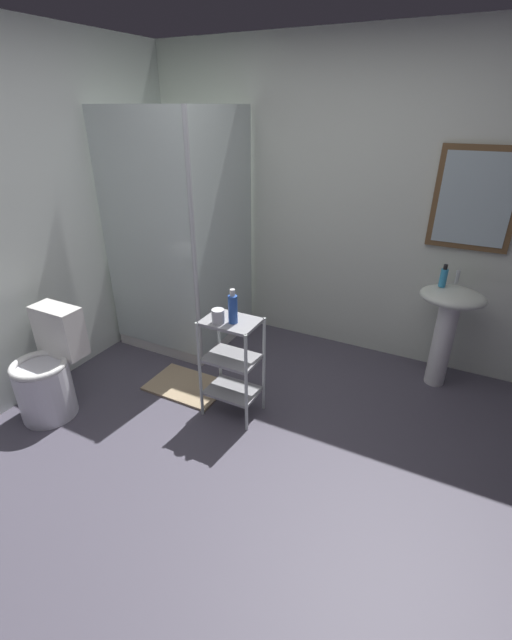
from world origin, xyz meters
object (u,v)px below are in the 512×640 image
object	(u,v)px
rinse_cup	(218,316)
shower_stall	(188,294)
toilet	(49,373)
hand_soap_bottle	(443,277)
shampoo_bottle_blue	(233,308)
bath_mat	(187,386)
pedestal_sink	(448,317)
storage_cart	(232,360)

from	to	relation	value
rinse_cup	shower_stall	bearing A→B (deg)	135.94
toilet	hand_soap_bottle	world-z (taller)	hand_soap_bottle
shampoo_bottle_blue	bath_mat	size ratio (longest dim) A/B	0.38
toilet	shampoo_bottle_blue	xyz separation A→B (m)	(1.18, 0.55, 0.53)
pedestal_sink	storage_cart	world-z (taller)	pedestal_sink
pedestal_sink	shampoo_bottle_blue	distance (m)	1.65
shampoo_bottle_blue	hand_soap_bottle	bearing A→B (deg)	43.64
hand_soap_bottle	rinse_cup	world-z (taller)	hand_soap_bottle
storage_cart	bath_mat	distance (m)	0.65
storage_cart	hand_soap_bottle	bearing A→B (deg)	42.38
rinse_cup	shampoo_bottle_blue	bearing A→B (deg)	29.37
pedestal_sink	storage_cart	distance (m)	1.64
shower_stall	pedestal_sink	bearing A→B (deg)	8.34
shower_stall	rinse_cup	size ratio (longest dim) A/B	21.38
storage_cart	rinse_cup	world-z (taller)	rinse_cup
pedestal_sink	toilet	world-z (taller)	pedestal_sink
hand_soap_bottle	bath_mat	xyz separation A→B (m)	(-1.64, -0.97, -0.87)
shower_stall	storage_cart	bearing A→B (deg)	-39.87
storage_cart	hand_soap_bottle	size ratio (longest dim) A/B	4.42
shower_stall	pedestal_sink	distance (m)	2.17
rinse_cup	storage_cart	bearing A→B (deg)	51.10
shampoo_bottle_blue	rinse_cup	world-z (taller)	shampoo_bottle_blue
toilet	storage_cart	bearing A→B (deg)	26.46
storage_cart	rinse_cup	bearing A→B (deg)	-128.90
toilet	rinse_cup	distance (m)	1.30
storage_cart	shampoo_bottle_blue	size ratio (longest dim) A/B	3.21
toilet	rinse_cup	xyz separation A→B (m)	(1.10, 0.51, 0.47)
shampoo_bottle_blue	shower_stall	bearing A→B (deg)	140.34
storage_cart	rinse_cup	xyz separation A→B (m)	(-0.05, -0.07, 0.35)
pedestal_sink	bath_mat	bearing A→B (deg)	-150.82
shampoo_bottle_blue	rinse_cup	xyz separation A→B (m)	(-0.08, -0.05, -0.05)
shampoo_bottle_blue	bath_mat	xyz separation A→B (m)	(-0.51, 0.11, -0.83)
pedestal_sink	shampoo_bottle_blue	xyz separation A→B (m)	(-1.22, -1.07, 0.26)
shower_stall	hand_soap_bottle	xyz separation A→B (m)	(2.05, 0.32, 0.42)
shampoo_bottle_blue	bath_mat	world-z (taller)	shampoo_bottle_blue
shower_stall	pedestal_sink	size ratio (longest dim) A/B	2.47
pedestal_sink	rinse_cup	distance (m)	1.73
rinse_cup	hand_soap_bottle	bearing A→B (deg)	42.82
toilet	rinse_cup	size ratio (longest dim) A/B	8.12
toilet	bath_mat	distance (m)	0.99
hand_soap_bottle	toilet	bearing A→B (deg)	-144.78
storage_cart	hand_soap_bottle	xyz separation A→B (m)	(1.16, 1.06, 0.45)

